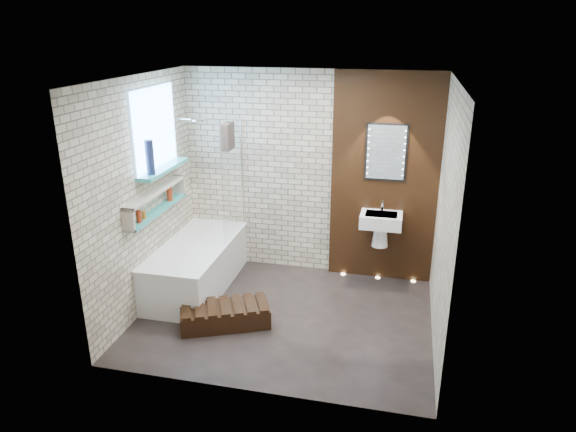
% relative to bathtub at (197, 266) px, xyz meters
% --- Properties ---
extents(ground, '(3.20, 3.20, 0.00)m').
position_rel_bathtub_xyz_m(ground, '(1.22, -0.45, -0.29)').
color(ground, black).
rests_on(ground, ground).
extents(room_shell, '(3.24, 3.20, 2.60)m').
position_rel_bathtub_xyz_m(room_shell, '(1.22, -0.45, 1.01)').
color(room_shell, '#A0947F').
rests_on(room_shell, ground).
extents(walnut_panel, '(1.30, 0.06, 2.60)m').
position_rel_bathtub_xyz_m(walnut_panel, '(2.17, 0.82, 1.01)').
color(walnut_panel, black).
rests_on(walnut_panel, ground).
extents(clerestory_window, '(0.18, 1.00, 0.94)m').
position_rel_bathtub_xyz_m(clerestory_window, '(-0.34, -0.10, 1.61)').
color(clerestory_window, '#7FADE0').
rests_on(clerestory_window, room_shell).
extents(display_niche, '(0.14, 1.30, 0.26)m').
position_rel_bathtub_xyz_m(display_niche, '(-0.31, -0.30, 0.91)').
color(display_niche, teal).
rests_on(display_niche, room_shell).
extents(bathtub, '(0.79, 1.74, 0.70)m').
position_rel_bathtub_xyz_m(bathtub, '(0.00, 0.00, 0.00)').
color(bathtub, white).
rests_on(bathtub, ground).
extents(bath_screen, '(0.01, 0.78, 1.40)m').
position_rel_bathtub_xyz_m(bath_screen, '(0.35, 0.44, 0.99)').
color(bath_screen, white).
rests_on(bath_screen, bathtub).
extents(towel, '(0.09, 0.24, 0.31)m').
position_rel_bathtub_xyz_m(towel, '(0.35, 0.32, 1.56)').
color(towel, '#282320').
rests_on(towel, bath_screen).
extents(shower_head, '(0.18, 0.18, 0.02)m').
position_rel_bathtub_xyz_m(shower_head, '(-0.08, 0.50, 1.71)').
color(shower_head, silver).
rests_on(shower_head, room_shell).
extents(washbasin, '(0.50, 0.36, 0.58)m').
position_rel_bathtub_xyz_m(washbasin, '(2.17, 0.62, 0.50)').
color(washbasin, white).
rests_on(washbasin, walnut_panel).
extents(led_mirror, '(0.50, 0.02, 0.70)m').
position_rel_bathtub_xyz_m(led_mirror, '(2.17, 0.78, 1.36)').
color(led_mirror, black).
rests_on(led_mirror, walnut_panel).
extents(walnut_step, '(1.04, 0.77, 0.21)m').
position_rel_bathtub_xyz_m(walnut_step, '(0.62, -0.75, -0.19)').
color(walnut_step, black).
rests_on(walnut_step, ground).
extents(niche_bottles, '(0.07, 0.82, 0.17)m').
position_rel_bathtub_xyz_m(niche_bottles, '(-0.31, -0.29, 0.88)').
color(niche_bottles, maroon).
rests_on(niche_bottles, display_niche).
extents(sill_vases, '(0.09, 0.09, 0.38)m').
position_rel_bathtub_xyz_m(sill_vases, '(-0.28, -0.42, 1.45)').
color(sill_vases, '#151D3C').
rests_on(sill_vases, clerestory_window).
extents(floor_uplights, '(0.96, 0.06, 0.01)m').
position_rel_bathtub_xyz_m(floor_uplights, '(2.17, 0.75, -0.29)').
color(floor_uplights, '#FFD899').
rests_on(floor_uplights, ground).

